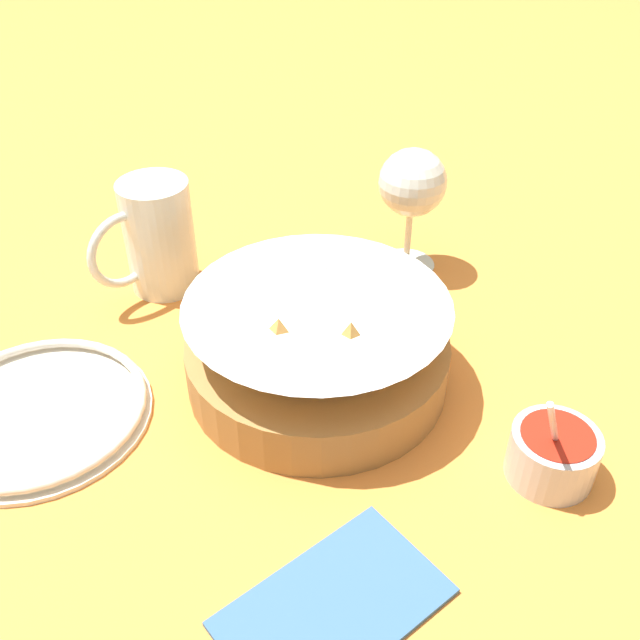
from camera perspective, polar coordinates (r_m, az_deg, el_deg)
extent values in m
plane|color=orange|center=(0.66, -1.04, -4.22)|extent=(4.00, 4.00, 0.00)
cylinder|color=olive|center=(0.64, 0.00, -3.06)|extent=(0.23, 0.23, 0.05)
cone|color=white|center=(0.63, 0.00, -1.59)|extent=(0.23, 0.23, 0.08)
cylinder|color=#3D842D|center=(0.64, 0.00, -2.91)|extent=(0.17, 0.17, 0.01)
pyramid|color=#CC8E42|center=(0.58, -3.22, -2.49)|extent=(0.08, 0.08, 0.07)
pyramid|color=#CC8E42|center=(0.58, 2.43, -2.82)|extent=(0.07, 0.07, 0.07)
pyramid|color=#CC8E42|center=(0.63, 4.54, -0.08)|extent=(0.06, 0.07, 0.05)
pyramid|color=#CC8E42|center=(0.66, 0.50, 2.15)|extent=(0.08, 0.07, 0.06)
pyramid|color=#CC8E42|center=(0.62, 0.00, -0.63)|extent=(0.07, 0.07, 0.05)
cylinder|color=#B7B7BC|center=(0.59, 18.10, -10.21)|extent=(0.07, 0.07, 0.04)
cylinder|color=red|center=(0.58, 18.23, -9.72)|extent=(0.06, 0.06, 0.03)
cylinder|color=#B7B7BC|center=(0.55, 18.21, -8.40)|extent=(0.05, 0.01, 0.09)
cylinder|color=silver|center=(0.81, 6.87, 4.52)|extent=(0.06, 0.06, 0.00)
cylinder|color=silver|center=(0.79, 7.06, 6.67)|extent=(0.01, 0.01, 0.07)
sphere|color=silver|center=(0.76, 7.43, 10.86)|extent=(0.07, 0.07, 0.07)
sphere|color=#E5B77F|center=(0.76, 7.37, 10.25)|extent=(0.05, 0.05, 0.05)
cylinder|color=silver|center=(0.76, -12.90, 6.48)|extent=(0.07, 0.07, 0.12)
cylinder|color=orange|center=(0.76, -12.75, 5.53)|extent=(0.06, 0.06, 0.09)
torus|color=silver|center=(0.74, -15.45, 5.40)|extent=(0.08, 0.01, 0.08)
cylinder|color=silver|center=(0.66, -21.61, -6.99)|extent=(0.19, 0.19, 0.01)
torus|color=silver|center=(0.65, -21.74, -6.58)|extent=(0.18, 0.18, 0.01)
cube|color=#38608E|center=(0.50, 1.10, -21.87)|extent=(0.16, 0.11, 0.01)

